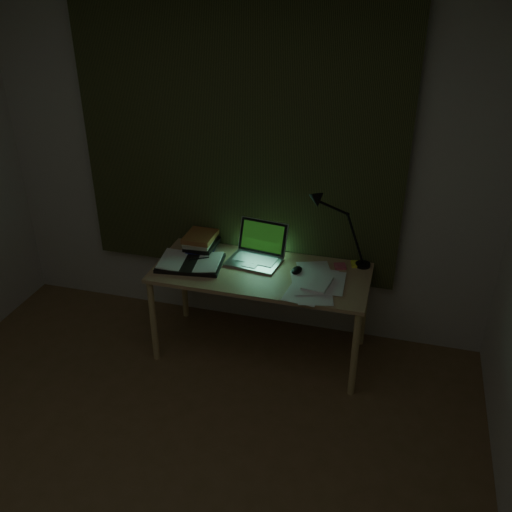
{
  "coord_description": "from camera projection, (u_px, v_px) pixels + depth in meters",
  "views": [
    {
      "loc": [
        1.08,
        -1.52,
        2.5
      ],
      "look_at": [
        0.25,
        1.49,
        0.82
      ],
      "focal_mm": 40.0,
      "sensor_mm": 36.0,
      "label": 1
    }
  ],
  "objects": [
    {
      "name": "mouse",
      "position": [
        297.0,
        270.0,
        3.7
      ],
      "size": [
        0.08,
        0.11,
        0.04
      ],
      "primitive_type": "ellipsoid",
      "rotation": [
        0.0,
        0.0,
        -0.2
      ],
      "color": "black",
      "rests_on": "desk"
    },
    {
      "name": "desk_lamp",
      "position": [
        366.0,
        230.0,
        3.66
      ],
      "size": [
        0.36,
        0.28,
        0.53
      ],
      "primitive_type": null,
      "rotation": [
        0.0,
        0.0,
        -0.02
      ],
      "color": "black",
      "rests_on": "desk"
    },
    {
      "name": "sticky_pink",
      "position": [
        340.0,
        266.0,
        3.77
      ],
      "size": [
        0.09,
        0.09,
        0.02
      ],
      "primitive_type": "cube",
      "rotation": [
        0.0,
        0.0,
        0.29
      ],
      "color": "#D85467",
      "rests_on": "desk"
    },
    {
      "name": "loose_papers",
      "position": [
        310.0,
        281.0,
        3.6
      ],
      "size": [
        0.43,
        0.44,
        0.02
      ],
      "primitive_type": null,
      "rotation": [
        0.0,
        0.0,
        -0.29
      ],
      "color": "white",
      "rests_on": "desk"
    },
    {
      "name": "desk",
      "position": [
        261.0,
        312.0,
        3.88
      ],
      "size": [
        1.41,
        0.62,
        0.64
      ],
      "primitive_type": null,
      "color": "tan",
      "rests_on": "floor"
    },
    {
      "name": "open_textbook",
      "position": [
        190.0,
        262.0,
        3.8
      ],
      "size": [
        0.45,
        0.35,
        0.04
      ],
      "primitive_type": null,
      "rotation": [
        0.0,
        0.0,
        0.12
      ],
      "color": "white",
      "rests_on": "desk"
    },
    {
      "name": "curtain",
      "position": [
        238.0,
        133.0,
        3.7
      ],
      "size": [
        2.2,
        0.06,
        2.0
      ],
      "primitive_type": "cube",
      "color": "#2A3018",
      "rests_on": "wall_back"
    },
    {
      "name": "laptop",
      "position": [
        254.0,
        247.0,
        3.77
      ],
      "size": [
        0.39,
        0.43,
        0.25
      ],
      "primitive_type": null,
      "rotation": [
        0.0,
        0.0,
        -0.14
      ],
      "color": "#BCBDC1",
      "rests_on": "desk"
    },
    {
      "name": "wall_back",
      "position": [
        240.0,
        160.0,
        3.83
      ],
      "size": [
        3.5,
        0.0,
        2.5
      ],
      "primitive_type": "cube",
      "color": "beige",
      "rests_on": "ground"
    },
    {
      "name": "sticky_yellow",
      "position": [
        357.0,
        264.0,
        3.8
      ],
      "size": [
        0.1,
        0.1,
        0.02
      ],
      "primitive_type": "cube",
      "rotation": [
        0.0,
        0.0,
        0.25
      ],
      "color": "#F4F934",
      "rests_on": "desk"
    },
    {
      "name": "book_stack",
      "position": [
        201.0,
        242.0,
        3.95
      ],
      "size": [
        0.23,
        0.26,
        0.13
      ],
      "primitive_type": null,
      "rotation": [
        0.0,
        0.0,
        0.14
      ],
      "color": "white",
      "rests_on": "desk"
    }
  ]
}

